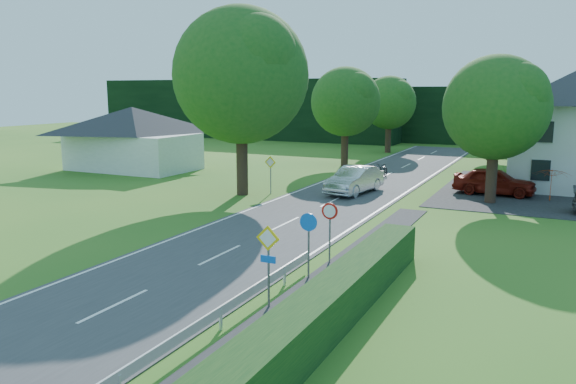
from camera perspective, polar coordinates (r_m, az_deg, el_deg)
The scene contains 24 objects.
road at distance 29.62m, azimuth 1.48°, elevation -2.42°, with size 7.00×80.00×0.04m, color #38383B.
parking_pad at distance 39.88m, azimuth 25.60°, elevation -0.14°, with size 14.00×16.00×0.04m, color black.
line_edge_left at distance 31.06m, azimuth -3.99°, elevation -1.80°, with size 0.12×80.00×0.01m, color white.
line_edge_right at distance 28.47m, azimuth 7.46°, elevation -2.98°, with size 0.12×80.00×0.01m, color white.
line_centre at distance 29.62m, azimuth 1.48°, elevation -2.38°, with size 0.12×80.00×0.01m, color white, non-canonical shape.
tree_main at distance 35.23m, azimuth -4.77°, elevation 9.09°, with size 9.40×9.40×11.64m, color #1B5218, non-canonical shape.
tree_left_far at distance 49.37m, azimuth 5.83°, elevation 7.63°, with size 7.00×7.00×8.58m, color #1B5218, non-canonical shape.
tree_right_far at distance 48.63m, azimuth 20.19°, elevation 7.32°, with size 7.40×7.40×9.09m, color #1B5218, non-canonical shape.
tree_left_back at distance 60.65m, azimuth 10.20°, elevation 7.76°, with size 6.60×6.60×8.07m, color #1B5218, non-canonical shape.
tree_right_back at distance 56.71m, azimuth 19.97°, elevation 6.89°, with size 6.20×6.20×7.56m, color #1B5218, non-canonical shape.
tree_right_mid at distance 34.58m, azimuth 20.24°, elevation 5.93°, with size 7.00×7.00×8.58m, color #1B5218, non-canonical shape.
treeline_left at distance 79.17m, azimuth -4.51°, elevation 8.42°, with size 44.00×6.00×8.00m, color black.
treeline_right at distance 72.51m, azimuth 22.89°, elevation 7.09°, with size 30.00×5.00×7.00m, color black.
bungalow_left at distance 48.50m, azimuth -15.48°, elevation 5.40°, with size 11.00×6.50×5.20m.
streetlight at distance 36.60m, azimuth 19.90°, elevation 6.43°, with size 2.03×0.18×8.00m.
sign_priority_right at distance 16.88m, azimuth -2.03°, elevation -6.03°, with size 0.78×0.09×2.59m.
sign_roundabout at distance 19.53m, azimuth 2.10°, elevation -4.14°, with size 0.64×0.08×2.37m.
sign_speed_limit at distance 21.29m, azimuth 4.26°, elevation -2.68°, with size 0.64×0.11×2.37m.
sign_priority_left at distance 35.67m, azimuth -1.80°, elevation 2.52°, with size 0.78×0.09×2.44m.
moving_car at distance 36.11m, azimuth 6.77°, elevation 1.22°, with size 1.80×5.18×1.71m, color silver.
motorcycle at distance 42.79m, azimuth 9.61°, elevation 2.17°, with size 0.74×2.13×1.12m, color black.
parked_car_red at distance 37.73m, azimuth 20.21°, elevation 1.04°, with size 2.00×4.97×1.69m, color maroon.
parked_car_silver_a at distance 43.03m, azimuth 24.29°, elevation 1.63°, with size 1.47×4.22×1.39m, color silver.
parasol at distance 36.79m, azimuth 25.18°, elevation 0.66°, with size 2.12×2.16×1.94m, color red.
Camera 1 is at (11.88, -6.34, 6.54)m, focal length 35.00 mm.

